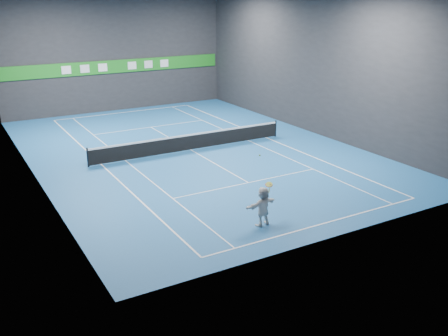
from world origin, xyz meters
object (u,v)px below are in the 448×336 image
tennis_racket (269,185)px  player (263,206)px  tennis_net (191,141)px  tennis_ball (260,155)px

tennis_racket → player: bearing=-170.9°
player → tennis_net: (2.11, 10.74, -0.28)m
tennis_ball → tennis_net: tennis_ball is taller
player → tennis_racket: (0.30, 0.05, 0.82)m
player → tennis_ball: tennis_ball is taller
tennis_ball → player: bearing=-56.5°
tennis_ball → tennis_racket: tennis_ball is taller
player → tennis_racket: tennis_racket is taller
player → tennis_net: player is taller
player → tennis_racket: 0.87m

